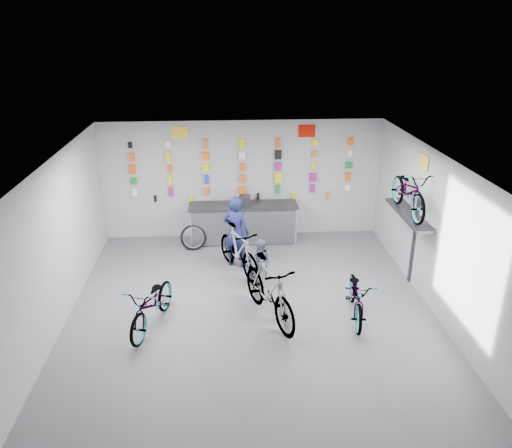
{
  "coord_description": "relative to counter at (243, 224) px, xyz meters",
  "views": [
    {
      "loc": [
        -0.49,
        -8.09,
        5.24
      ],
      "look_at": [
        0.17,
        1.4,
        1.34
      ],
      "focal_mm": 35.0,
      "sensor_mm": 36.0,
      "label": 1
    }
  ],
  "objects": [
    {
      "name": "sign_right",
      "position": [
        1.6,
        0.44,
        2.23
      ],
      "size": [
        0.42,
        0.02,
        0.3
      ],
      "primitive_type": "cube",
      "color": "red",
      "rests_on": "wall_back"
    },
    {
      "name": "merch_wall",
      "position": [
        0.01,
        0.39,
        1.29
      ],
      "size": [
        5.56,
        0.08,
        1.57
      ],
      "color": "white",
      "rests_on": "wall_back"
    },
    {
      "name": "bike_left",
      "position": [
        -1.83,
        -3.7,
        -0.03
      ],
      "size": [
        1.1,
        1.86,
        0.92
      ],
      "primitive_type": "imported",
      "rotation": [
        0.0,
        0.0,
        -0.3
      ],
      "color": "gray",
      "rests_on": "floor"
    },
    {
      "name": "floor",
      "position": [
        0.0,
        -3.54,
        -0.49
      ],
      "size": [
        8.0,
        8.0,
        0.0
      ],
      "primitive_type": "plane",
      "color": "#525257",
      "rests_on": "ground"
    },
    {
      "name": "wall_back",
      "position": [
        0.0,
        0.46,
        1.01
      ],
      "size": [
        7.0,
        0.0,
        7.0
      ],
      "primitive_type": "plane",
      "rotation": [
        1.57,
        0.0,
        0.0
      ],
      "color": "#B2B3B5",
      "rests_on": "floor"
    },
    {
      "name": "sign_left",
      "position": [
        -1.5,
        0.44,
        2.23
      ],
      "size": [
        0.42,
        0.02,
        0.3
      ],
      "primitive_type": "cube",
      "color": "yellow",
      "rests_on": "wall_back"
    },
    {
      "name": "clerk",
      "position": [
        -0.22,
        -1.33,
        0.35
      ],
      "size": [
        0.72,
        0.61,
        1.67
      ],
      "primitive_type": "imported",
      "rotation": [
        0.0,
        0.0,
        2.72
      ],
      "color": "navy",
      "rests_on": "floor"
    },
    {
      "name": "wall_front",
      "position": [
        0.0,
        -7.54,
        1.01
      ],
      "size": [
        7.0,
        0.0,
        7.0
      ],
      "primitive_type": "plane",
      "rotation": [
        -1.57,
        0.0,
        0.0
      ],
      "color": "#B2B3B5",
      "rests_on": "floor"
    },
    {
      "name": "ceiling",
      "position": [
        0.0,
        -3.54,
        2.51
      ],
      "size": [
        8.0,
        8.0,
        0.0
      ],
      "primitive_type": "plane",
      "rotation": [
        3.14,
        0.0,
        0.0
      ],
      "color": "white",
      "rests_on": "wall_back"
    },
    {
      "name": "customer",
      "position": [
        0.27,
        -2.3,
        0.03
      ],
      "size": [
        0.64,
        0.61,
        1.03
      ],
      "primitive_type": "imported",
      "rotation": [
        0.0,
        0.0,
        -0.62
      ],
      "color": "slate",
      "rests_on": "floor"
    },
    {
      "name": "sign_side",
      "position": [
        3.48,
        -2.34,
        2.16
      ],
      "size": [
        0.02,
        0.4,
        0.3
      ],
      "primitive_type": "cube",
      "color": "yellow",
      "rests_on": "wall_right"
    },
    {
      "name": "spare_wheel",
      "position": [
        -1.25,
        -0.37,
        -0.18
      ],
      "size": [
        0.67,
        0.35,
        0.63
      ],
      "rotation": [
        0.0,
        0.0,
        0.16
      ],
      "color": "black",
      "rests_on": "floor"
    },
    {
      "name": "wall_right",
      "position": [
        3.5,
        -3.54,
        1.01
      ],
      "size": [
        0.0,
        8.0,
        8.0
      ],
      "primitive_type": "plane",
      "rotation": [
        1.57,
        0.0,
        -1.57
      ],
      "color": "#B2B3B5",
      "rests_on": "floor"
    },
    {
      "name": "bike_service",
      "position": [
        -0.19,
        -1.68,
        0.06
      ],
      "size": [
        1.23,
        1.86,
        1.09
      ],
      "primitive_type": "imported",
      "rotation": [
        0.0,
        0.0,
        0.44
      ],
      "color": "gray",
      "rests_on": "floor"
    },
    {
      "name": "bike_center",
      "position": [
        0.31,
        -3.6,
        0.12
      ],
      "size": [
        1.25,
        2.09,
        1.21
      ],
      "primitive_type": "imported",
      "rotation": [
        0.0,
        0.0,
        0.37
      ],
      "color": "gray",
      "rests_on": "floor"
    },
    {
      "name": "wall_bracket",
      "position": [
        3.33,
        -2.34,
        0.98
      ],
      "size": [
        0.39,
        1.9,
        2.0
      ],
      "color": "#333338",
      "rests_on": "wall_right"
    },
    {
      "name": "register",
      "position": [
        0.04,
        0.01,
        0.62
      ],
      "size": [
        0.3,
        0.32,
        0.22
      ],
      "primitive_type": "cube",
      "rotation": [
        0.0,
        0.0,
        -0.08
      ],
      "color": "black",
      "rests_on": "counter"
    },
    {
      "name": "bike_wall",
      "position": [
        3.25,
        -2.34,
        1.57
      ],
      "size": [
        0.63,
        1.8,
        0.95
      ],
      "primitive_type": "imported",
      "color": "gray",
      "rests_on": "wall_bracket"
    },
    {
      "name": "counter",
      "position": [
        0.0,
        0.0,
        0.0
      ],
      "size": [
        2.7,
        0.66,
        1.0
      ],
      "color": "black",
      "rests_on": "floor"
    },
    {
      "name": "wall_left",
      "position": [
        -3.5,
        -3.54,
        1.01
      ],
      "size": [
        0.0,
        8.0,
        8.0
      ],
      "primitive_type": "plane",
      "rotation": [
        1.57,
        0.0,
        1.57
      ],
      "color": "#B2B3B5",
      "rests_on": "floor"
    },
    {
      "name": "bike_right",
      "position": [
        1.97,
        -3.63,
        -0.04
      ],
      "size": [
        0.83,
        1.75,
        0.89
      ],
      "primitive_type": "imported",
      "rotation": [
        0.0,
        0.0,
        -0.14
      ],
      "color": "gray",
      "rests_on": "floor"
    }
  ]
}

